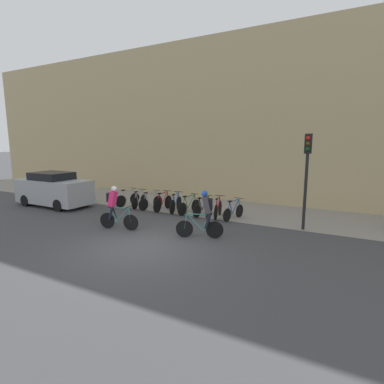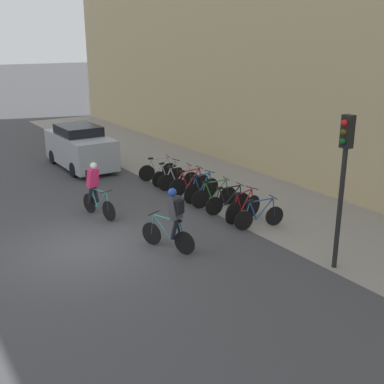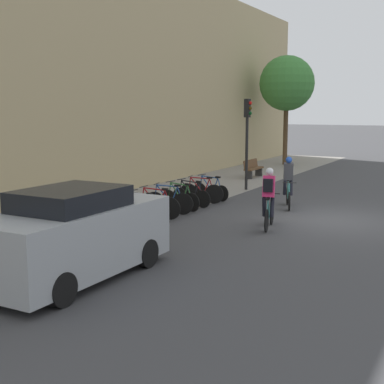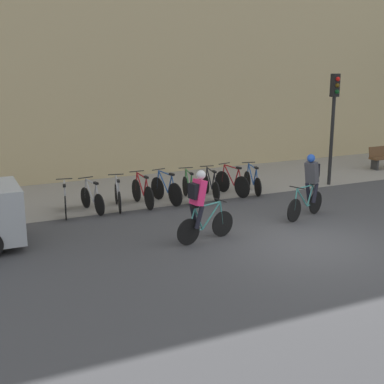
{
  "view_description": "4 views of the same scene",
  "coord_description": "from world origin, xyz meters",
  "px_view_note": "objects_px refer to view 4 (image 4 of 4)",
  "views": [
    {
      "loc": [
        6.06,
        -7.65,
        3.49
      ],
      "look_at": [
        0.49,
        2.75,
        1.5
      ],
      "focal_mm": 28.0,
      "sensor_mm": 36.0,
      "label": 1
    },
    {
      "loc": [
        11.63,
        -4.2,
        5.45
      ],
      "look_at": [
        -0.69,
        3.9,
        0.72
      ],
      "focal_mm": 45.0,
      "sensor_mm": 36.0,
      "label": 2
    },
    {
      "loc": [
        -16.23,
        -3.98,
        3.38
      ],
      "look_at": [
        -1.49,
        4.06,
        0.77
      ],
      "focal_mm": 50.0,
      "sensor_mm": 36.0,
      "label": 3
    },
    {
      "loc": [
        -7.55,
        -9.74,
        4.3
      ],
      "look_at": [
        -1.97,
        2.18,
        0.99
      ],
      "focal_mm": 50.0,
      "sensor_mm": 36.0,
      "label": 4
    }
  ],
  "objects_px": {
    "traffic_light_pole": "(334,109)",
    "parked_bike_1": "(92,199)",
    "parked_bike_3": "(142,192)",
    "cyclist_pink": "(200,204)",
    "parked_bike_6": "(211,186)",
    "parked_bike_4": "(166,190)",
    "cyclist_grey": "(310,183)",
    "parked_bike_7": "(232,182)",
    "parked_bike_5": "(189,188)",
    "parked_bike_8": "(253,181)",
    "parked_bike_0": "(65,201)",
    "parked_bike_2": "(118,196)"
  },
  "relations": [
    {
      "from": "traffic_light_pole",
      "to": "parked_bike_1",
      "type": "bearing_deg",
      "value": 178.84
    },
    {
      "from": "parked_bike_3",
      "to": "traffic_light_pole",
      "type": "height_order",
      "value": "traffic_light_pole"
    },
    {
      "from": "cyclist_pink",
      "to": "parked_bike_6",
      "type": "distance_m",
      "value": 4.3
    },
    {
      "from": "cyclist_pink",
      "to": "parked_bike_4",
      "type": "xyz_separation_m",
      "value": [
        0.64,
        3.68,
        -0.53
      ]
    },
    {
      "from": "cyclist_grey",
      "to": "parked_bike_7",
      "type": "distance_m",
      "value": 3.15
    },
    {
      "from": "cyclist_pink",
      "to": "parked_bike_1",
      "type": "bearing_deg",
      "value": 114.29
    },
    {
      "from": "parked_bike_4",
      "to": "parked_bike_5",
      "type": "distance_m",
      "value": 0.76
    },
    {
      "from": "parked_bike_5",
      "to": "parked_bike_7",
      "type": "bearing_deg",
      "value": 0.06
    },
    {
      "from": "parked_bike_1",
      "to": "parked_bike_8",
      "type": "height_order",
      "value": "parked_bike_1"
    },
    {
      "from": "parked_bike_5",
      "to": "parked_bike_8",
      "type": "bearing_deg",
      "value": -0.02
    },
    {
      "from": "cyclist_pink",
      "to": "parked_bike_8",
      "type": "xyz_separation_m",
      "value": [
        3.7,
        3.68,
        -0.57
      ]
    },
    {
      "from": "parked_bike_6",
      "to": "traffic_light_pole",
      "type": "height_order",
      "value": "traffic_light_pole"
    },
    {
      "from": "cyclist_pink",
      "to": "cyclist_grey",
      "type": "xyz_separation_m",
      "value": [
        3.7,
        0.67,
        -0.0
      ]
    },
    {
      "from": "traffic_light_pole",
      "to": "parked_bike_8",
      "type": "bearing_deg",
      "value": 176.81
    },
    {
      "from": "cyclist_grey",
      "to": "parked_bike_1",
      "type": "bearing_deg",
      "value": 150.7
    },
    {
      "from": "parked_bike_8",
      "to": "traffic_light_pole",
      "type": "bearing_deg",
      "value": -3.19
    },
    {
      "from": "cyclist_pink",
      "to": "traffic_light_pole",
      "type": "bearing_deg",
      "value": 27.55
    },
    {
      "from": "cyclist_grey",
      "to": "parked_bike_1",
      "type": "distance_m",
      "value": 6.17
    },
    {
      "from": "cyclist_grey",
      "to": "parked_bike_3",
      "type": "distance_m",
      "value": 4.9
    },
    {
      "from": "parked_bike_8",
      "to": "cyclist_pink",
      "type": "bearing_deg",
      "value": -135.17
    },
    {
      "from": "parked_bike_3",
      "to": "traffic_light_pole",
      "type": "relative_size",
      "value": 0.46
    },
    {
      "from": "parked_bike_0",
      "to": "parked_bike_4",
      "type": "relative_size",
      "value": 0.96
    },
    {
      "from": "cyclist_pink",
      "to": "parked_bike_1",
      "type": "relative_size",
      "value": 1.13
    },
    {
      "from": "parked_bike_1",
      "to": "traffic_light_pole",
      "type": "relative_size",
      "value": 0.41
    },
    {
      "from": "cyclist_grey",
      "to": "parked_bike_8",
      "type": "xyz_separation_m",
      "value": [
        0.0,
        3.0,
        -0.57
      ]
    },
    {
      "from": "parked_bike_4",
      "to": "parked_bike_5",
      "type": "relative_size",
      "value": 1.01
    },
    {
      "from": "parked_bike_1",
      "to": "traffic_light_pole",
      "type": "bearing_deg",
      "value": -1.16
    },
    {
      "from": "parked_bike_1",
      "to": "parked_bike_0",
      "type": "bearing_deg",
      "value": 179.96
    },
    {
      "from": "parked_bike_4",
      "to": "parked_bike_7",
      "type": "relative_size",
      "value": 1.02
    },
    {
      "from": "cyclist_pink",
      "to": "traffic_light_pole",
      "type": "xyz_separation_m",
      "value": [
        6.72,
        3.51,
        1.68
      ]
    },
    {
      "from": "parked_bike_3",
      "to": "parked_bike_4",
      "type": "height_order",
      "value": "parked_bike_4"
    },
    {
      "from": "cyclist_pink",
      "to": "parked_bike_2",
      "type": "relative_size",
      "value": 1.09
    },
    {
      "from": "parked_bike_2",
      "to": "parked_bike_5",
      "type": "distance_m",
      "value": 2.3
    },
    {
      "from": "parked_bike_5",
      "to": "traffic_light_pole",
      "type": "bearing_deg",
      "value": -1.82
    },
    {
      "from": "cyclist_pink",
      "to": "cyclist_grey",
      "type": "bearing_deg",
      "value": 10.28
    },
    {
      "from": "parked_bike_1",
      "to": "parked_bike_6",
      "type": "relative_size",
      "value": 0.96
    },
    {
      "from": "parked_bike_2",
      "to": "traffic_light_pole",
      "type": "xyz_separation_m",
      "value": [
        7.62,
        -0.17,
        2.23
      ]
    },
    {
      "from": "parked_bike_0",
      "to": "parked_bike_7",
      "type": "distance_m",
      "value": 5.36
    },
    {
      "from": "parked_bike_4",
      "to": "traffic_light_pole",
      "type": "height_order",
      "value": "traffic_light_pole"
    },
    {
      "from": "parked_bike_3",
      "to": "traffic_light_pole",
      "type": "bearing_deg",
      "value": -1.42
    },
    {
      "from": "traffic_light_pole",
      "to": "parked_bike_0",
      "type": "bearing_deg",
      "value": 178.93
    },
    {
      "from": "parked_bike_2",
      "to": "traffic_light_pole",
      "type": "relative_size",
      "value": 0.43
    },
    {
      "from": "parked_bike_0",
      "to": "parked_bike_2",
      "type": "xyz_separation_m",
      "value": [
        1.53,
        -0.0,
        -0.01
      ]
    },
    {
      "from": "parked_bike_1",
      "to": "parked_bike_2",
      "type": "height_order",
      "value": "parked_bike_2"
    },
    {
      "from": "parked_bike_0",
      "to": "parked_bike_6",
      "type": "bearing_deg",
      "value": -0.02
    },
    {
      "from": "parked_bike_7",
      "to": "parked_bike_5",
      "type": "bearing_deg",
      "value": -179.94
    },
    {
      "from": "parked_bike_8",
      "to": "parked_bike_6",
      "type": "bearing_deg",
      "value": 179.98
    },
    {
      "from": "parked_bike_8",
      "to": "parked_bike_4",
      "type": "bearing_deg",
      "value": 179.95
    },
    {
      "from": "parked_bike_2",
      "to": "parked_bike_4",
      "type": "xyz_separation_m",
      "value": [
        1.53,
        0.0,
        0.03
      ]
    },
    {
      "from": "cyclist_pink",
      "to": "parked_bike_6",
      "type": "height_order",
      "value": "cyclist_pink"
    }
  ]
}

